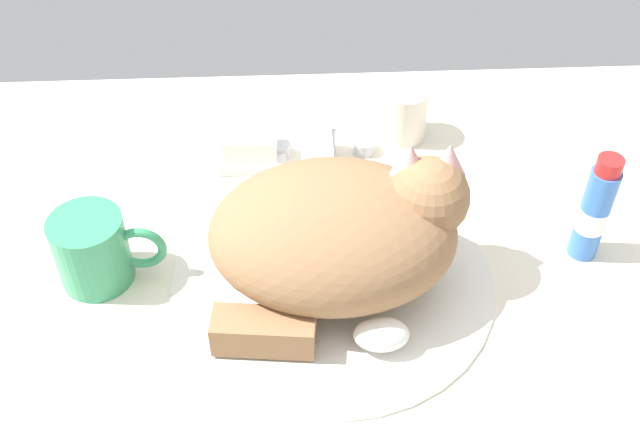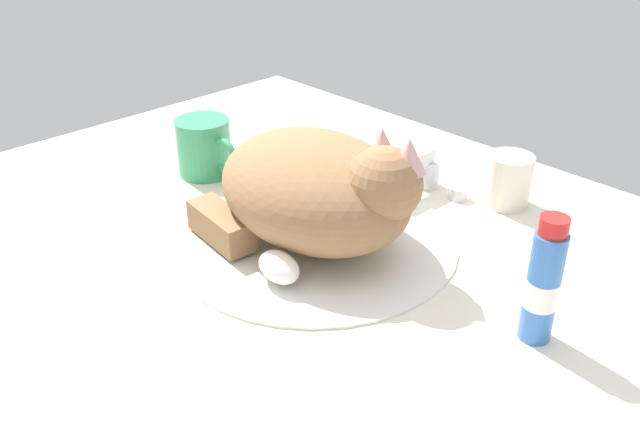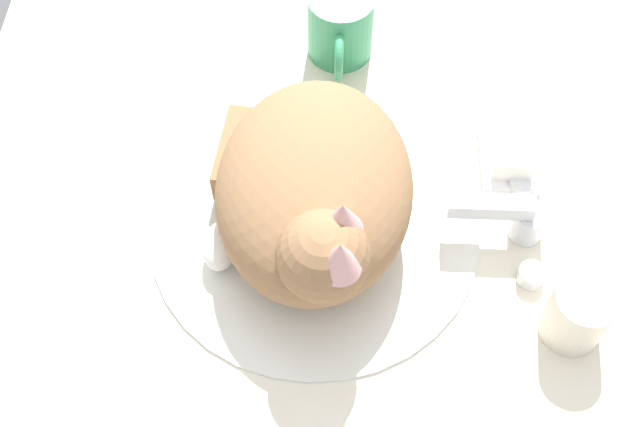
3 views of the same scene
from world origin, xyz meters
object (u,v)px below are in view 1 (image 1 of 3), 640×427
(faucet, at_px, (323,144))
(toothpaste_bottle, at_px, (594,211))
(cat, at_px, (342,232))
(coffee_mug, at_px, (94,250))
(soap_bar, at_px, (250,144))
(rinse_cup, at_px, (404,114))

(faucet, relative_size, toothpaste_bottle, 1.01)
(cat, height_order, coffee_mug, cat)
(coffee_mug, xyz_separation_m, soap_bar, (0.16, 0.20, -0.02))
(cat, bearing_deg, coffee_mug, 175.63)
(toothpaste_bottle, bearing_deg, coffee_mug, -178.72)
(faucet, height_order, soap_bar, faucet)
(cat, relative_size, soap_bar, 3.99)
(coffee_mug, relative_size, rinse_cup, 1.67)
(coffee_mug, bearing_deg, rinse_cup, 33.18)
(faucet, distance_m, toothpaste_bottle, 0.34)
(rinse_cup, bearing_deg, cat, -111.14)
(soap_bar, bearing_deg, cat, -64.59)
(cat, bearing_deg, toothpaste_bottle, 6.66)
(rinse_cup, height_order, toothpaste_bottle, toothpaste_bottle)
(faucet, height_order, coffee_mug, coffee_mug)
(faucet, xyz_separation_m, rinse_cup, (0.11, 0.05, 0.01))
(toothpaste_bottle, bearing_deg, faucet, 148.06)
(faucet, bearing_deg, soap_bar, 177.54)
(rinse_cup, relative_size, toothpaste_bottle, 0.53)
(cat, height_order, soap_bar, cat)
(cat, xyz_separation_m, rinse_cup, (0.10, 0.26, -0.04))
(coffee_mug, bearing_deg, soap_bar, 50.29)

